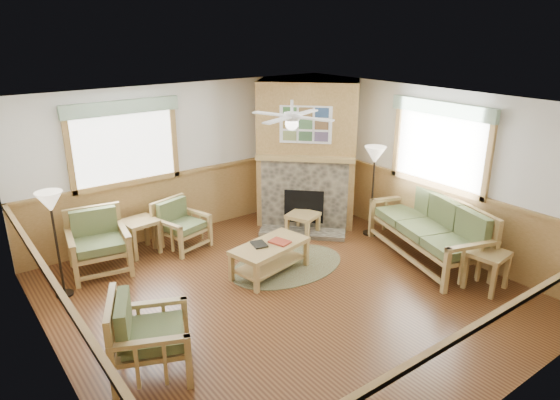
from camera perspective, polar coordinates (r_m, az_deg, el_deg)
floor at (r=7.26m, az=0.78°, el=-10.77°), size 6.00×6.00×0.01m
ceiling at (r=6.34m, az=0.89°, el=10.83°), size 6.00×6.00×0.01m
wall_back at (r=9.13m, az=-10.72°, el=4.58°), size 6.00×0.02×2.70m
wall_front at (r=4.88m, az=23.17°, el=-10.51°), size 6.00×0.02×2.70m
wall_left at (r=5.54m, az=-24.85°, el=-7.07°), size 0.02×6.00×2.70m
wall_right at (r=8.74m, az=16.67°, el=3.42°), size 0.02×6.00×2.70m
wainscot at (r=7.00m, az=0.80°, el=-6.85°), size 6.00×6.00×1.10m
fireplace at (r=9.43m, az=3.17°, el=5.37°), size 3.11×3.11×2.70m
window_back at (r=8.45m, az=-17.91°, el=10.97°), size 1.90×0.16×1.50m
window_right at (r=8.36m, az=18.40°, el=10.83°), size 0.16×1.90×1.50m
ceiling_fan at (r=6.76m, az=1.37°, el=11.04°), size 1.59×1.59×0.36m
sofa at (r=8.44m, az=16.51°, el=-3.22°), size 2.38×1.53×1.02m
armchair_back_left at (r=8.16m, az=-20.04°, el=-4.65°), size 0.98×0.98×0.96m
armchair_back_right at (r=8.68m, az=-11.16°, el=-2.82°), size 0.90×0.90×0.82m
armchair_left at (r=5.80m, az=-14.55°, el=-14.65°), size 1.09×1.09×0.93m
coffee_table at (r=7.72m, az=-1.15°, el=-6.71°), size 1.32×0.85×0.49m
end_table_chairs at (r=8.67m, az=-15.62°, el=-4.04°), size 0.58×0.56×0.59m
end_table_sofa at (r=7.87m, az=22.51°, el=-7.42°), size 0.57×0.56×0.58m
footstool at (r=9.03m, az=2.61°, el=-2.85°), size 0.65×0.65×0.43m
braided_rug at (r=8.04m, az=0.80°, el=-7.49°), size 2.56×2.56×0.01m
floor_lamp_left at (r=7.54m, az=-24.15°, el=-4.71°), size 0.47×0.47×1.56m
floor_lamp_right at (r=9.06m, az=10.54°, el=0.99°), size 0.48×0.48×1.65m
book_red at (r=7.64m, az=-0.03°, el=-4.71°), size 0.30×0.35×0.03m
book_dark at (r=7.58m, az=-2.40°, el=-4.99°), size 0.26×0.31×0.02m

